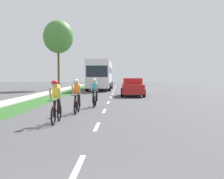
{
  "coord_description": "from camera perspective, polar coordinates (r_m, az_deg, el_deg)",
  "views": [
    {
      "loc": [
        0.82,
        -2.69,
        1.75
      ],
      "look_at": [
        0.32,
        14.51,
        0.96
      ],
      "focal_mm": 49.16,
      "sensor_mm": 36.0,
      "label": 1
    }
  ],
  "objects": [
    {
      "name": "bus_white",
      "position": [
        37.63,
        -2.15,
        2.98
      ],
      "size": [
        2.78,
        11.6,
        3.48
      ],
      "color": "silver",
      "rests_on": "ground_plane"
    },
    {
      "name": "cyclist_distant",
      "position": [
        16.92,
        -3.23,
        -0.55
      ],
      "size": [
        0.42,
        1.72,
        1.58
      ],
      "color": "black",
      "rests_on": "ground_plane"
    },
    {
      "name": "ground_plane",
      "position": [
        22.78,
        -0.39,
        -1.78
      ],
      "size": [
        120.0,
        120.0,
        0.0
      ],
      "primitive_type": "plane",
      "color": "#4C4C4F"
    },
    {
      "name": "sedan_red",
      "position": [
        25.96,
        3.83,
        0.46
      ],
      "size": [
        1.98,
        4.3,
        1.52
      ],
      "color": "red",
      "rests_on": "ground_plane"
    },
    {
      "name": "lane_markings_center",
      "position": [
        26.76,
        -0.08,
        -1.11
      ],
      "size": [
        0.12,
        53.13,
        0.01
      ],
      "color": "white",
      "rests_on": "ground_plane"
    },
    {
      "name": "cyclist_trailing",
      "position": [
        14.16,
        -6.56,
        -1.18
      ],
      "size": [
        0.42,
        1.72,
        1.58
      ],
      "color": "black",
      "rests_on": "ground_plane"
    },
    {
      "name": "sidewalk_concrete",
      "position": [
        23.89,
        -16.0,
        -1.66
      ],
      "size": [
        1.59,
        70.0,
        0.1
      ],
      "primitive_type": "cube",
      "color": "#B2ADA3",
      "rests_on": "ground_plane"
    },
    {
      "name": "grass_verge",
      "position": [
        23.42,
        -11.95,
        -1.7
      ],
      "size": [
        1.88,
        70.0,
        0.01
      ],
      "primitive_type": "cube",
      "color": "#2D6026",
      "rests_on": "ground_plane"
    },
    {
      "name": "street_tree_far",
      "position": [
        38.54,
        -9.95,
        9.62
      ],
      "size": [
        3.68,
        3.68,
        8.51
      ],
      "color": "brown",
      "rests_on": "ground_plane"
    },
    {
      "name": "cyclist_lead",
      "position": [
        11.36,
        -10.35,
        -2.14
      ],
      "size": [
        0.42,
        1.72,
        1.58
      ],
      "color": "black",
      "rests_on": "ground_plane"
    }
  ]
}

